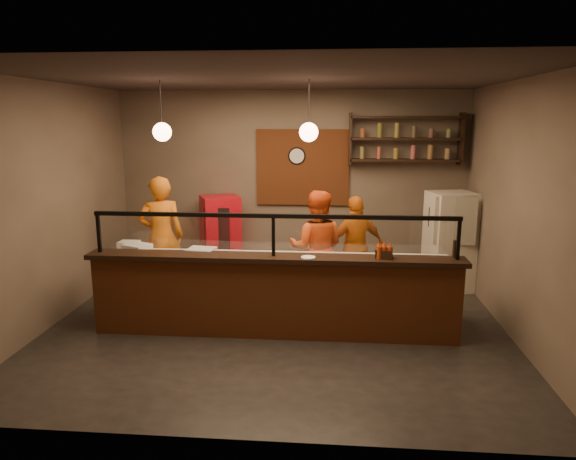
# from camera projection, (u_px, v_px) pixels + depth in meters

# --- Properties ---
(floor) EXTENTS (6.00, 6.00, 0.00)m
(floor) POSITION_uv_depth(u_px,v_px,m) (277.00, 326.00, 6.85)
(floor) COLOR black
(floor) RESTS_ON ground
(ceiling) EXTENTS (6.00, 6.00, 0.00)m
(ceiling) POSITION_uv_depth(u_px,v_px,m) (275.00, 78.00, 6.18)
(ceiling) COLOR #382E2B
(ceiling) RESTS_ON wall_back
(wall_back) EXTENTS (6.00, 0.00, 6.00)m
(wall_back) POSITION_uv_depth(u_px,v_px,m) (291.00, 185.00, 8.95)
(wall_back) COLOR #6D5E50
(wall_back) RESTS_ON floor
(wall_left) EXTENTS (0.00, 5.00, 5.00)m
(wall_left) POSITION_uv_depth(u_px,v_px,m) (50.00, 205.00, 6.76)
(wall_left) COLOR #6D5E50
(wall_left) RESTS_ON floor
(wall_right) EXTENTS (0.00, 5.00, 5.00)m
(wall_right) POSITION_uv_depth(u_px,v_px,m) (520.00, 212.00, 6.27)
(wall_right) COLOR #6D5E50
(wall_right) RESTS_ON floor
(wall_front) EXTENTS (6.00, 0.00, 6.00)m
(wall_front) POSITION_uv_depth(u_px,v_px,m) (242.00, 261.00, 4.08)
(wall_front) COLOR #6D5E50
(wall_front) RESTS_ON floor
(brick_patch) EXTENTS (1.60, 0.04, 1.30)m
(brick_patch) POSITION_uv_depth(u_px,v_px,m) (303.00, 168.00, 8.85)
(brick_patch) COLOR brown
(brick_patch) RESTS_ON wall_back
(service_counter) EXTENTS (4.60, 0.25, 1.00)m
(service_counter) POSITION_uv_depth(u_px,v_px,m) (274.00, 299.00, 6.46)
(service_counter) COLOR brown
(service_counter) RESTS_ON floor
(counter_ledge) EXTENTS (4.70, 0.37, 0.06)m
(counter_ledge) POSITION_uv_depth(u_px,v_px,m) (274.00, 258.00, 6.34)
(counter_ledge) COLOR black
(counter_ledge) RESTS_ON service_counter
(worktop_cabinet) EXTENTS (4.60, 0.75, 0.85)m
(worktop_cabinet) POSITION_uv_depth(u_px,v_px,m) (278.00, 291.00, 6.96)
(worktop_cabinet) COLOR gray
(worktop_cabinet) RESTS_ON floor
(worktop) EXTENTS (4.60, 0.75, 0.05)m
(worktop) POSITION_uv_depth(u_px,v_px,m) (278.00, 259.00, 6.86)
(worktop) COLOR beige
(worktop) RESTS_ON worktop_cabinet
(sneeze_guard) EXTENTS (4.50, 0.05, 0.52)m
(sneeze_guard) POSITION_uv_depth(u_px,v_px,m) (273.00, 231.00, 6.27)
(sneeze_guard) COLOR white
(sneeze_guard) RESTS_ON counter_ledge
(wall_shelving) EXTENTS (1.84, 0.28, 0.85)m
(wall_shelving) POSITION_uv_depth(u_px,v_px,m) (405.00, 139.00, 8.45)
(wall_shelving) COLOR black
(wall_shelving) RESTS_ON wall_back
(wall_clock) EXTENTS (0.30, 0.04, 0.30)m
(wall_clock) POSITION_uv_depth(u_px,v_px,m) (297.00, 156.00, 8.80)
(wall_clock) COLOR black
(wall_clock) RESTS_ON wall_back
(pendant_left) EXTENTS (0.24, 0.24, 0.77)m
(pendant_left) POSITION_uv_depth(u_px,v_px,m) (162.00, 132.00, 6.64)
(pendant_left) COLOR black
(pendant_left) RESTS_ON ceiling
(pendant_right) EXTENTS (0.24, 0.24, 0.77)m
(pendant_right) POSITION_uv_depth(u_px,v_px,m) (309.00, 132.00, 6.48)
(pendant_right) COLOR black
(pendant_right) RESTS_ON ceiling
(cook_left) EXTENTS (0.79, 0.64, 1.87)m
(cook_left) POSITION_uv_depth(u_px,v_px,m) (161.00, 236.00, 7.94)
(cook_left) COLOR orange
(cook_left) RESTS_ON floor
(cook_mid) EXTENTS (0.88, 0.71, 1.71)m
(cook_mid) POSITION_uv_depth(u_px,v_px,m) (317.00, 248.00, 7.54)
(cook_mid) COLOR #D44614
(cook_mid) RESTS_ON floor
(cook_right) EXTENTS (1.00, 0.71, 1.57)m
(cook_right) POSITION_uv_depth(u_px,v_px,m) (356.00, 246.00, 7.94)
(cook_right) COLOR orange
(cook_right) RESTS_ON floor
(fridge) EXTENTS (0.79, 0.76, 1.59)m
(fridge) POSITION_uv_depth(u_px,v_px,m) (449.00, 242.00, 8.21)
(fridge) COLOR beige
(fridge) RESTS_ON floor
(red_cooler) EXTENTS (0.79, 0.77, 1.43)m
(red_cooler) POSITION_uv_depth(u_px,v_px,m) (221.00, 237.00, 8.90)
(red_cooler) COLOR #B20B18
(red_cooler) RESTS_ON floor
(pizza_dough) EXTENTS (0.58, 0.58, 0.01)m
(pizza_dough) POSITION_uv_depth(u_px,v_px,m) (253.00, 256.00, 6.90)
(pizza_dough) COLOR silver
(pizza_dough) RESTS_ON worktop
(prep_tub_a) EXTENTS (0.41, 0.38, 0.17)m
(prep_tub_a) POSITION_uv_depth(u_px,v_px,m) (137.00, 250.00, 6.92)
(prep_tub_a) COLOR silver
(prep_tub_a) RESTS_ON worktop
(prep_tub_b) EXTENTS (0.27, 0.22, 0.13)m
(prep_tub_b) POSITION_uv_depth(u_px,v_px,m) (129.00, 246.00, 7.21)
(prep_tub_b) COLOR silver
(prep_tub_b) RESTS_ON worktop
(prep_tub_c) EXTENTS (0.37, 0.31, 0.17)m
(prep_tub_c) POSITION_uv_depth(u_px,v_px,m) (202.00, 255.00, 6.68)
(prep_tub_c) COLOR silver
(prep_tub_c) RESTS_ON worktop
(rolling_pin) EXTENTS (0.35, 0.10, 0.06)m
(rolling_pin) POSITION_uv_depth(u_px,v_px,m) (156.00, 252.00, 7.02)
(rolling_pin) COLOR yellow
(rolling_pin) RESTS_ON worktop
(condiment_caddy) EXTENTS (0.22, 0.19, 0.11)m
(condiment_caddy) POSITION_uv_depth(u_px,v_px,m) (384.00, 254.00, 6.23)
(condiment_caddy) COLOR black
(condiment_caddy) RESTS_ON counter_ledge
(pepper_mill) EXTENTS (0.05, 0.05, 0.22)m
(pepper_mill) POSITION_uv_depth(u_px,v_px,m) (455.00, 249.00, 6.21)
(pepper_mill) COLOR black
(pepper_mill) RESTS_ON counter_ledge
(small_plate) EXTENTS (0.19, 0.19, 0.01)m
(small_plate) POSITION_uv_depth(u_px,v_px,m) (308.00, 257.00, 6.24)
(small_plate) COLOR white
(small_plate) RESTS_ON counter_ledge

